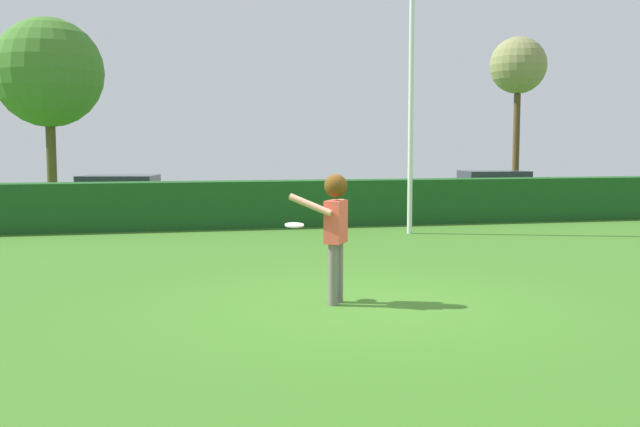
{
  "coord_description": "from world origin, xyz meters",
  "views": [
    {
      "loc": [
        -2.7,
        -9.47,
        2.18
      ],
      "look_at": [
        -0.37,
        1.11,
        1.15
      ],
      "focal_mm": 41.08,
      "sensor_mm": 36.0,
      "label": 1
    }
  ],
  "objects_px": {
    "person": "(335,223)",
    "oak_tree": "(518,67)",
    "willow_tree": "(49,73)",
    "parked_car_black": "(494,187)",
    "parked_car_silver": "(119,194)",
    "frisbee": "(294,225)",
    "lamppost": "(411,98)"
  },
  "relations": [
    {
      "from": "parked_car_silver",
      "to": "parked_car_black",
      "type": "relative_size",
      "value": 1.03
    },
    {
      "from": "oak_tree",
      "to": "parked_car_black",
      "type": "bearing_deg",
      "value": -131.77
    },
    {
      "from": "frisbee",
      "to": "parked_car_black",
      "type": "xyz_separation_m",
      "value": [
        9.67,
        13.81,
        -0.36
      ]
    },
    {
      "from": "frisbee",
      "to": "parked_car_silver",
      "type": "distance_m",
      "value": 13.1
    },
    {
      "from": "frisbee",
      "to": "lamppost",
      "type": "height_order",
      "value": "lamppost"
    },
    {
      "from": "person",
      "to": "oak_tree",
      "type": "distance_m",
      "value": 20.22
    },
    {
      "from": "oak_tree",
      "to": "willow_tree",
      "type": "height_order",
      "value": "willow_tree"
    },
    {
      "from": "frisbee",
      "to": "oak_tree",
      "type": "distance_m",
      "value": 20.18
    },
    {
      "from": "frisbee",
      "to": "lamppost",
      "type": "relative_size",
      "value": 0.05
    },
    {
      "from": "person",
      "to": "lamppost",
      "type": "bearing_deg",
      "value": 63.53
    },
    {
      "from": "parked_car_black",
      "to": "oak_tree",
      "type": "relative_size",
      "value": 0.69
    },
    {
      "from": "parked_car_silver",
      "to": "lamppost",
      "type": "bearing_deg",
      "value": -39.13
    },
    {
      "from": "parked_car_silver",
      "to": "willow_tree",
      "type": "relative_size",
      "value": 0.68
    },
    {
      "from": "frisbee",
      "to": "lamppost",
      "type": "distance_m",
      "value": 8.36
    },
    {
      "from": "person",
      "to": "parked_car_silver",
      "type": "xyz_separation_m",
      "value": [
        -3.51,
        13.15,
        -0.43
      ]
    },
    {
      "from": "lamppost",
      "to": "parked_car_silver",
      "type": "height_order",
      "value": "lamppost"
    },
    {
      "from": "parked_car_silver",
      "to": "oak_tree",
      "type": "height_order",
      "value": "oak_tree"
    },
    {
      "from": "frisbee",
      "to": "lamppost",
      "type": "bearing_deg",
      "value": 59.13
    },
    {
      "from": "person",
      "to": "oak_tree",
      "type": "bearing_deg",
      "value": 55.84
    },
    {
      "from": "lamppost",
      "to": "willow_tree",
      "type": "bearing_deg",
      "value": 133.03
    },
    {
      "from": "parked_car_black",
      "to": "frisbee",
      "type": "bearing_deg",
      "value": -124.99
    },
    {
      "from": "willow_tree",
      "to": "parked_car_black",
      "type": "bearing_deg",
      "value": -12.82
    },
    {
      "from": "person",
      "to": "parked_car_silver",
      "type": "relative_size",
      "value": 0.4
    },
    {
      "from": "parked_car_silver",
      "to": "person",
      "type": "bearing_deg",
      "value": -75.03
    },
    {
      "from": "frisbee",
      "to": "willow_tree",
      "type": "bearing_deg",
      "value": 107.78
    },
    {
      "from": "lamppost",
      "to": "parked_car_black",
      "type": "distance_m",
      "value": 9.22
    },
    {
      "from": "parked_car_silver",
      "to": "willow_tree",
      "type": "bearing_deg",
      "value": 118.98
    },
    {
      "from": "parked_car_black",
      "to": "willow_tree",
      "type": "xyz_separation_m",
      "value": [
        -15.21,
        3.46,
        3.96
      ]
    },
    {
      "from": "oak_tree",
      "to": "person",
      "type": "bearing_deg",
      "value": -124.16
    },
    {
      "from": "parked_car_silver",
      "to": "willow_tree",
      "type": "height_order",
      "value": "willow_tree"
    },
    {
      "from": "frisbee",
      "to": "parked_car_silver",
      "type": "relative_size",
      "value": 0.06
    },
    {
      "from": "person",
      "to": "oak_tree",
      "type": "height_order",
      "value": "oak_tree"
    }
  ]
}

